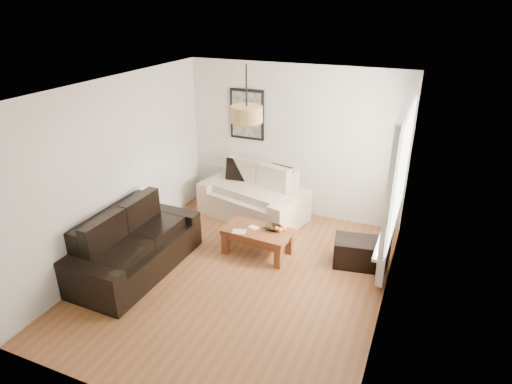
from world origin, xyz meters
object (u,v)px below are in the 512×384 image
at_px(sofa_leather, 135,243).
at_px(coffee_table, 258,241).
at_px(loveseat_cream, 253,193).
at_px(ottoman, 359,252).

height_order(sofa_leather, coffee_table, sofa_leather).
distance_m(loveseat_cream, ottoman, 2.18).
bearing_deg(coffee_table, loveseat_cream, 116.31).
height_order(loveseat_cream, sofa_leather, loveseat_cream).
height_order(sofa_leather, ottoman, sofa_leather).
bearing_deg(coffee_table, ottoman, 11.16).
bearing_deg(ottoman, sofa_leather, -155.21).
xyz_separation_m(coffee_table, ottoman, (1.46, 0.29, -0.00)).
xyz_separation_m(loveseat_cream, coffee_table, (0.55, -1.10, -0.24)).
height_order(coffee_table, ottoman, coffee_table).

